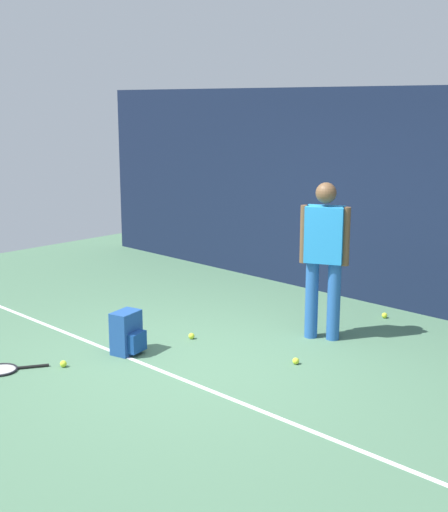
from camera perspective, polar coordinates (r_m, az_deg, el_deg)
The scene contains 10 objects.
ground_plane at distance 7.09m, azimuth -2.28°, elevation -8.42°, with size 12.00×12.00×0.00m, color #4C7556.
back_fence at distance 9.03m, azimuth 11.61°, elevation 4.75°, with size 10.00×0.10×2.70m, color #141E38.
court_line at distance 6.82m, azimuth -4.97°, elevation -9.33°, with size 9.00×0.05×0.00m, color white.
tennis_player at distance 7.52m, azimuth 8.13°, elevation 0.37°, with size 0.49×0.37×1.70m.
tennis_racket at distance 7.13m, azimuth -17.43°, elevation -8.78°, with size 0.46×0.62×0.03m.
backpack at distance 7.27m, azimuth -7.85°, elevation -6.24°, with size 0.33×0.34×0.44m.
tennis_ball_near_player at distance 8.59m, azimuth 12.90°, elevation -4.72°, with size 0.07×0.07×0.07m, color #CCE033.
tennis_ball_by_fence at distance 7.00m, azimuth 5.85°, elevation -8.47°, with size 0.07×0.07×0.07m, color #CCE033.
tennis_ball_mid_court at distance 7.67m, azimuth -2.65°, elevation -6.50°, with size 0.07×0.07×0.07m, color #CCE033.
tennis_ball_far_left at distance 7.07m, azimuth -12.91°, elevation -8.52°, with size 0.07×0.07×0.07m, color #CCE033.
Camera 1 is at (4.81, -4.55, 2.54)m, focal length 49.29 mm.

